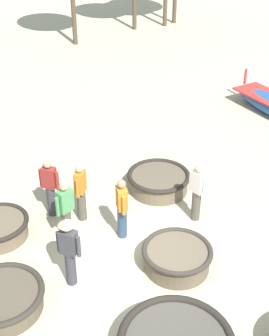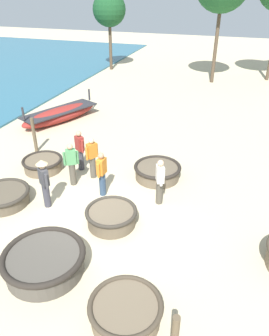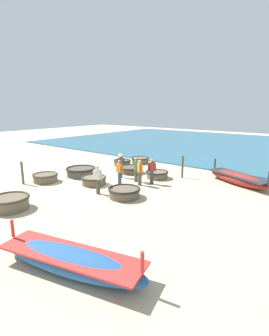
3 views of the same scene
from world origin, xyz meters
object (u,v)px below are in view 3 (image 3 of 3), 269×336
fisherman_by_coracle (98,179)px  fisherman_crouching (121,164)px  coracle_weathered (157,174)px  mooring_post_mid_beach (183,167)px  coracle_nearest (122,162)px  fisherman_standing_right (136,169)px  long_boat_blue_hull (238,178)px  fisherman_with_hat (152,171)px  fisherman_hauling (120,172)px  fisherman_standing_left (140,172)px  coracle_beside_post (124,192)px  coracle_front_left (131,169)px  coracle_center (81,171)px  coracle_front_right (140,160)px  long_boat_green_hull (71,260)px  mooring_post_shoreline (22,173)px  coracle_upturned (10,202)px  coracle_far_left (94,180)px  coracle_tilted (45,177)px

fisherman_by_coracle → fisherman_crouching: (-3.33, -1.29, 0.12)m
coracle_weathered → mooring_post_mid_beach: bearing=131.5°
coracle_nearest → fisherman_standing_right: size_ratio=0.90×
long_boat_blue_hull → fisherman_with_hat: (3.26, -4.17, 0.48)m
fisherman_hauling → fisherman_standing_left: same height
coracle_weathered → coracle_beside_post: 4.35m
coracle_weathered → mooring_post_mid_beach: mooring_post_mid_beach is taller
coracle_nearest → coracle_weathered: (1.46, 4.34, 0.01)m
fisherman_standing_left → coracle_front_left: bearing=-130.6°
coracle_center → coracle_front_right: size_ratio=1.38×
long_boat_green_hull → fisherman_crouching: size_ratio=2.98×
coracle_front_right → long_boat_green_hull: long_boat_green_hull is taller
coracle_weathered → fisherman_by_coracle: 4.82m
coracle_center → long_boat_green_hull: size_ratio=0.41×
fisherman_crouching → mooring_post_shoreline: bearing=-37.0°
coracle_weathered → coracle_upturned: (8.79, -2.30, 0.07)m
coracle_weathered → coracle_front_left: size_ratio=0.89×
long_boat_green_hull → fisherman_with_hat: 9.27m
coracle_upturned → fisherman_standing_right: size_ratio=1.14×
coracle_beside_post → mooring_post_mid_beach: 5.44m
fisherman_standing_right → mooring_post_shoreline: 6.96m
fisherman_hauling → fisherman_standing_left: (-0.78, 0.93, 0.00)m
fisherman_with_hat → fisherman_standing_right: bearing=-78.7°
coracle_nearest → coracle_far_left: (5.14, 2.17, 0.03)m
fisherman_standing_right → mooring_post_mid_beach: bearing=146.0°
coracle_nearest → coracle_beside_post: coracle_beside_post is taller
coracle_nearest → coracle_front_left: 2.51m
coracle_front_left → fisherman_crouching: (1.42, 0.30, 0.70)m
fisherman_with_hat → mooring_post_mid_beach: size_ratio=1.05×
fisherman_hauling → fisherman_crouching: fisherman_crouching is taller
coracle_front_right → coracle_nearest: bearing=-19.8°
coracle_front_right → coracle_upturned: (11.86, 1.46, 0.06)m
coracle_nearest → fisherman_crouching: bearing=39.4°
coracle_weathered → long_boat_blue_hull: size_ratio=0.34×
coracle_tilted → coracle_center: size_ratio=0.77×
coracle_upturned → mooring_post_mid_beach: size_ratio=1.19×
coracle_weathered → fisherman_standing_left: size_ratio=0.96×
coracle_upturned → fisherman_hauling: (-5.97, 1.48, 0.50)m
coracle_front_left → coracle_upturned: coracle_upturned is taller
coracle_tilted → long_boat_green_hull: bearing=60.7°
coracle_tilted → long_boat_green_hull: long_boat_green_hull is taller
coracle_front_left → coracle_beside_post: (4.29, 3.08, 0.03)m
mooring_post_mid_beach → coracle_front_right: bearing=-111.1°
coracle_center → mooring_post_mid_beach: bearing=124.8°
fisherman_with_hat → mooring_post_mid_beach: bearing=163.0°
fisherman_by_coracle → mooring_post_shoreline: 5.21m
coracle_nearest → fisherman_by_coracle: fisherman_by_coracle is taller
fisherman_standing_right → fisherman_crouching: bearing=-96.5°
fisherman_standing_right → coracle_front_right: bearing=-145.3°
coracle_front_left → fisherman_crouching: bearing=12.1°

